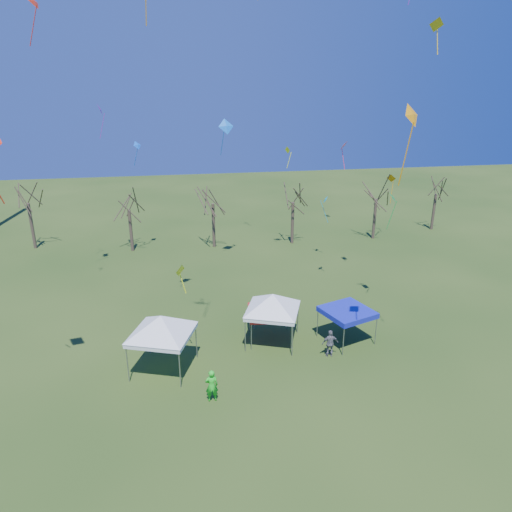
{
  "coord_description": "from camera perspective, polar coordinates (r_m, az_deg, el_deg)",
  "views": [
    {
      "loc": [
        -6.46,
        -21.36,
        15.46
      ],
      "look_at": [
        -1.88,
        3.0,
        6.5
      ],
      "focal_mm": 32.0,
      "sensor_mm": 36.0,
      "label": 1
    }
  ],
  "objects": [
    {
      "name": "ground",
      "position": [
        27.14,
        5.26,
        -14.94
      ],
      "size": [
        140.0,
        140.0,
        0.0
      ],
      "primitive_type": "plane",
      "color": "#244014",
      "rests_on": "ground"
    },
    {
      "name": "tree_0",
      "position": [
        51.61,
        -26.9,
        7.73
      ],
      "size": [
        3.83,
        3.83,
        8.44
      ],
      "color": "#3D2D21",
      "rests_on": "ground"
    },
    {
      "name": "tree_1",
      "position": [
        47.21,
        -15.77,
        7.31
      ],
      "size": [
        3.42,
        3.42,
        7.54
      ],
      "color": "#3D2D21",
      "rests_on": "ground"
    },
    {
      "name": "tree_2",
      "position": [
        46.82,
        -5.48,
        8.49
      ],
      "size": [
        3.71,
        3.71,
        8.18
      ],
      "color": "#3D2D21",
      "rests_on": "ground"
    },
    {
      "name": "tree_3",
      "position": [
        48.01,
        4.71,
        8.54
      ],
      "size": [
        3.59,
        3.59,
        7.91
      ],
      "color": "#3D2D21",
      "rests_on": "ground"
    },
    {
      "name": "tree_4",
      "position": [
        51.2,
        14.96,
        8.63
      ],
      "size": [
        3.58,
        3.58,
        7.89
      ],
      "color": "#3D2D21",
      "rests_on": "ground"
    },
    {
      "name": "tree_5",
      "position": [
        57.04,
        21.76,
        8.66
      ],
      "size": [
        3.39,
        3.39,
        7.46
      ],
      "color": "#3D2D21",
      "rests_on": "ground"
    },
    {
      "name": "tent_white_west",
      "position": [
        26.64,
        -11.81,
        -7.77
      ],
      "size": [
        4.32,
        4.32,
        4.07
      ],
      "rotation": [
        0.0,
        0.0,
        -0.36
      ],
      "color": "gray",
      "rests_on": "ground"
    },
    {
      "name": "tent_white_mid",
      "position": [
        28.96,
        2.12,
        -5.19
      ],
      "size": [
        4.17,
        4.17,
        3.96
      ],
      "rotation": [
        0.0,
        0.0,
        -0.38
      ],
      "color": "gray",
      "rests_on": "ground"
    },
    {
      "name": "tent_red",
      "position": [
        29.47,
        1.76,
        -5.7
      ],
      "size": [
        3.82,
        3.82,
        3.4
      ],
      "rotation": [
        0.0,
        0.0,
        -0.13
      ],
      "color": "gray",
      "rests_on": "ground"
    },
    {
      "name": "tent_blue",
      "position": [
        30.17,
        11.35,
        -6.91
      ],
      "size": [
        3.61,
        3.61,
        2.24
      ],
      "rotation": [
        0.0,
        0.0,
        0.33
      ],
      "color": "gray",
      "rests_on": "ground"
    },
    {
      "name": "person_grey",
      "position": [
        28.86,
        9.26,
        -10.73
      ],
      "size": [
        1.06,
        0.47,
        1.78
      ],
      "primitive_type": "imported",
      "rotation": [
        0.0,
        0.0,
        3.11
      ],
      "color": "slate",
      "rests_on": "ground"
    },
    {
      "name": "person_green",
      "position": [
        24.97,
        -5.56,
        -15.83
      ],
      "size": [
        0.68,
        0.45,
        1.84
      ],
      "primitive_type": "imported",
      "rotation": [
        0.0,
        0.0,
        3.16
      ],
      "color": "#22D725",
      "rests_on": "ground"
    },
    {
      "name": "kite_12",
      "position": [
        52.4,
        16.56,
        9.25
      ],
      "size": [
        1.14,
        1.11,
        3.25
      ],
      "rotation": [
        0.0,
        0.0,
        2.41
      ],
      "color": "orange",
      "rests_on": "ground"
    },
    {
      "name": "kite_5",
      "position": [
        21.8,
        18.93,
        16.18
      ],
      "size": [
        1.24,
        1.11,
        3.62
      ],
      "rotation": [
        0.0,
        0.0,
        0.61
      ],
      "color": "orange",
      "rests_on": "ground"
    },
    {
      "name": "kite_11",
      "position": [
        39.5,
        -3.75,
        15.86
      ],
      "size": [
        1.54,
        1.09,
        3.05
      ],
      "rotation": [
        0.0,
        0.0,
        0.32
      ],
      "color": "blue",
      "rests_on": "ground"
    },
    {
      "name": "kite_17",
      "position": [
        33.33,
        16.76,
        6.92
      ],
      "size": [
        0.9,
        1.04,
        2.64
      ],
      "rotation": [
        0.0,
        0.0,
        1.16
      ],
      "color": "#17972C",
      "rests_on": "ground"
    },
    {
      "name": "kite_13",
      "position": [
        44.72,
        -14.62,
        13.2
      ],
      "size": [
        1.0,
        1.03,
        2.29
      ],
      "rotation": [
        0.0,
        0.0,
        0.84
      ],
      "color": "blue",
      "rests_on": "ground"
    },
    {
      "name": "kite_19",
      "position": [
        45.91,
        3.99,
        13.02
      ],
      "size": [
        0.63,
        0.79,
        2.12
      ],
      "rotation": [
        0.0,
        0.0,
        2.01
      ],
      "color": "#DCEE19",
      "rests_on": "ground"
    },
    {
      "name": "kite_22",
      "position": [
        43.37,
        8.64,
        6.9
      ],
      "size": [
        0.85,
        0.97,
        2.74
      ],
      "rotation": [
        0.0,
        0.0,
        4.46
      ],
      "color": "#0B96AF",
      "rests_on": "ground"
    },
    {
      "name": "kite_25",
      "position": [
        28.71,
        21.62,
        25.27
      ],
      "size": [
        0.86,
        0.54,
        1.87
      ],
      "rotation": [
        0.0,
        0.0,
        3.12
      ],
      "color": "gold",
      "rests_on": "ground"
    },
    {
      "name": "kite_7",
      "position": [
        36.5,
        -26.06,
        26.61
      ],
      "size": [
        1.08,
        1.26,
        3.15
      ],
      "rotation": [
        0.0,
        0.0,
        1.26
      ],
      "color": "red",
      "rests_on": "ground"
    },
    {
      "name": "kite_1",
      "position": [
        25.99,
        -9.5,
        -1.84
      ],
      "size": [
        0.78,
        0.85,
        1.85
      ],
      "rotation": [
        0.0,
        0.0,
        4.05
      ],
      "color": "#D8E918",
      "rests_on": "ground"
    },
    {
      "name": "kite_2",
      "position": [
        43.24,
        -18.88,
        16.89
      ],
      "size": [
        0.71,
        1.25,
        2.96
      ],
      "rotation": [
        0.0,
        0.0,
        1.72
      ],
      "color": "purple",
      "rests_on": "ground"
    },
    {
      "name": "kite_18",
      "position": [
        34.68,
        10.89,
        13.37
      ],
      "size": [
        0.93,
        1.0,
        2.14
      ],
      "rotation": [
        0.0,
        0.0,
        4.12
      ],
      "color": "#F7376E",
      "rests_on": "ground"
    }
  ]
}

